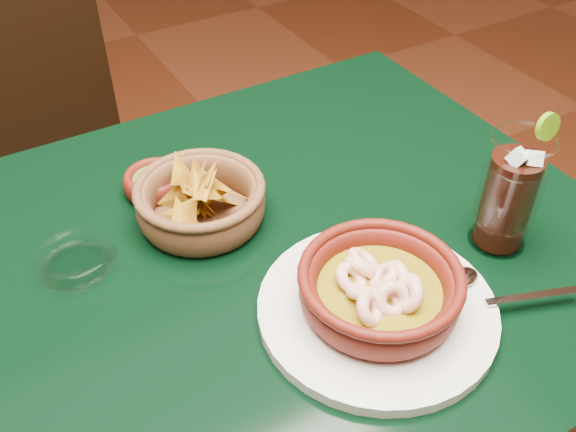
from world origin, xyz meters
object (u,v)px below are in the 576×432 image
dining_chair (58,168)px  chip_basket (201,201)px  shrimp_plate (379,294)px  dining_table (194,328)px  cola_drink (509,194)px

dining_chair → chip_basket: (0.10, -0.61, 0.29)m
dining_chair → shrimp_plate: 0.95m
shrimp_plate → chip_basket: size_ratio=1.74×
dining_table → dining_chair: bearing=92.9°
dining_table → dining_chair: size_ratio=1.34×
dining_chair → cola_drink: (0.43, -0.86, 0.34)m
shrimp_plate → dining_table: bearing=135.8°
dining_table → chip_basket: 0.18m
dining_chair → chip_basket: bearing=-80.5°
shrimp_plate → cola_drink: cola_drink is taller
shrimp_plate → chip_basket: bearing=112.3°
chip_basket → shrimp_plate: bearing=-67.7°
chip_basket → dining_chair: bearing=99.5°
cola_drink → dining_table: bearing=159.5°
dining_chair → chip_basket: dining_chair is taller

